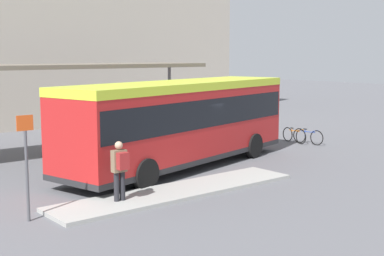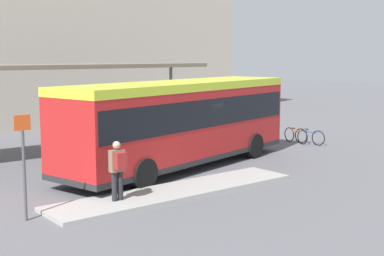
% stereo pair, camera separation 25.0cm
% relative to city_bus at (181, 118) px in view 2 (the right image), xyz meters
% --- Properties ---
extents(ground_plane, '(120.00, 120.00, 0.00)m').
position_rel_city_bus_xyz_m(ground_plane, '(-0.01, -0.00, -1.93)').
color(ground_plane, '#5B5B60').
extents(curb_island, '(8.59, 1.80, 0.12)m').
position_rel_city_bus_xyz_m(curb_island, '(-2.49, -3.02, -1.87)').
color(curb_island, '#9E9E99').
rests_on(curb_island, ground_plane).
extents(city_bus, '(11.30, 5.07, 3.32)m').
position_rel_city_bus_xyz_m(city_bus, '(0.00, 0.00, 0.00)').
color(city_bus, red).
rests_on(city_bus, ground_plane).
extents(pedestrian_waiting, '(0.43, 0.45, 1.75)m').
position_rel_city_bus_xyz_m(pedestrian_waiting, '(-4.60, -2.99, -0.81)').
color(pedestrian_waiting, '#232328').
rests_on(pedestrian_waiting, curb_island).
extents(bicycle_blue, '(0.48, 1.73, 0.75)m').
position_rel_city_bus_xyz_m(bicycle_blue, '(8.16, 0.35, -1.56)').
color(bicycle_blue, black).
rests_on(bicycle_blue, ground_plane).
extents(bicycle_orange, '(0.48, 1.69, 0.74)m').
position_rel_city_bus_xyz_m(bicycle_orange, '(7.96, 1.04, -1.56)').
color(bicycle_orange, black).
rests_on(bicycle_orange, ground_plane).
extents(station_shelter, '(13.96, 3.16, 3.92)m').
position_rel_city_bus_xyz_m(station_shelter, '(-2.30, 5.56, 1.86)').
color(station_shelter, '#706656').
rests_on(station_shelter, ground_plane).
extents(platform_sign, '(0.44, 0.08, 2.80)m').
position_rel_city_bus_xyz_m(platform_sign, '(-7.28, -2.76, -0.37)').
color(platform_sign, '#4C4C51').
rests_on(platform_sign, ground_plane).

